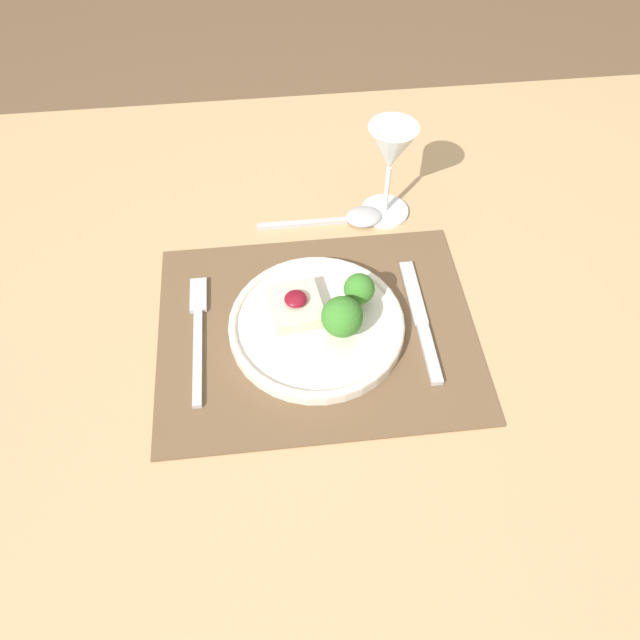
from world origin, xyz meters
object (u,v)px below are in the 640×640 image
object	(u,v)px
knife	(423,327)
fork	(198,329)
spoon	(353,218)
dinner_plate	(322,321)
wine_glass_near	(391,154)

from	to	relation	value
knife	fork	bearing A→B (deg)	174.85
fork	spoon	bearing A→B (deg)	35.77
knife	spoon	world-z (taller)	spoon
dinner_plate	spoon	size ratio (longest dim) A/B	1.22
dinner_plate	fork	xyz separation A→B (m)	(-0.17, 0.02, -0.01)
knife	dinner_plate	bearing A→B (deg)	174.16
spoon	wine_glass_near	xyz separation A→B (m)	(0.05, 0.01, 0.11)
fork	spoon	size ratio (longest dim) A/B	1.08
fork	wine_glass_near	bearing A→B (deg)	32.15
fork	wine_glass_near	distance (m)	0.38
dinner_plate	knife	distance (m)	0.14
dinner_plate	spoon	distance (m)	0.22
fork	spoon	xyz separation A→B (m)	(0.24, 0.19, 0.00)
dinner_plate	wine_glass_near	bearing A→B (deg)	60.43
dinner_plate	fork	world-z (taller)	dinner_plate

